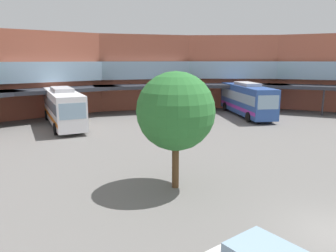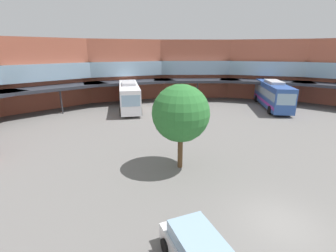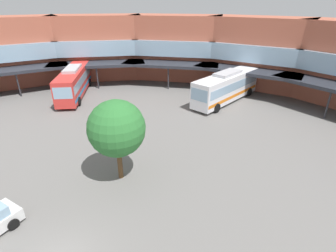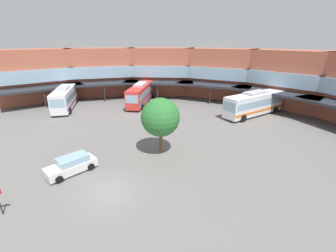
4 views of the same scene
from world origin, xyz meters
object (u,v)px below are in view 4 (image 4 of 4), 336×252
(parked_car, at_px, (72,165))
(plaza_tree, at_px, (160,117))
(bus_3, at_px, (65,98))
(bus_2, at_px, (254,103))
(bus_0, at_px, (141,93))

(parked_car, height_order, plaza_tree, plaza_tree)
(bus_3, relative_size, parked_car, 2.01)
(parked_car, bearing_deg, bus_2, 171.65)
(bus_0, height_order, bus_2, bus_2)
(bus_0, distance_m, parked_car, 24.35)
(bus_2, xyz_separation_m, parked_car, (-8.75, -26.79, -1.23))
(bus_2, distance_m, parked_car, 28.21)
(bus_2, xyz_separation_m, plaza_tree, (-4.34, -19.06, 2.09))
(bus_0, bearing_deg, bus_3, -66.46)
(bus_2, height_order, bus_3, bus_2)
(bus_0, xyz_separation_m, bus_2, (19.63, 5.05, 0.01))
(bus_2, height_order, parked_car, bus_2)
(bus_0, relative_size, parked_car, 2.56)
(bus_2, relative_size, plaza_tree, 1.95)
(plaza_tree, bearing_deg, parked_car, -119.68)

